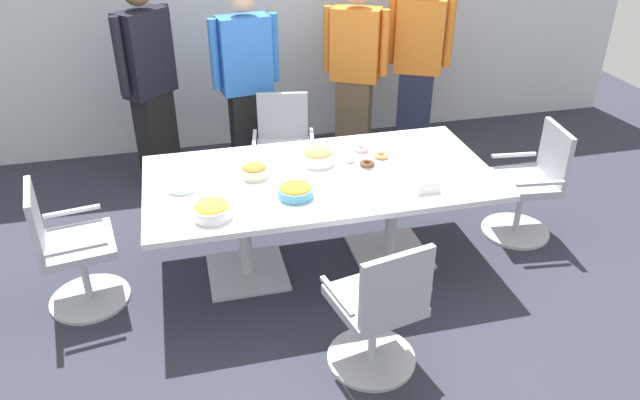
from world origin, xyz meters
TOP-DOWN VIEW (x-y plane):
  - ground_plane at (0.00, 0.00)m, footprint 10.00×10.00m
  - back_wall at (0.00, 2.40)m, footprint 8.00×0.10m
  - conference_table at (0.00, 0.00)m, footprint 2.40×1.20m
  - office_chair_0 at (1.70, 0.04)m, footprint 0.60×0.60m
  - office_chair_1 at (-0.06, 1.10)m, footprint 0.63×0.63m
  - office_chair_2 at (-1.70, -0.05)m, footprint 0.62×0.62m
  - office_chair_3 at (0.08, -1.10)m, footprint 0.64×0.64m
  - person_standing_0 at (-1.12, 1.55)m, footprint 0.50×0.48m
  - person_standing_1 at (-0.29, 1.56)m, footprint 0.62×0.28m
  - person_standing_2 at (0.74, 1.65)m, footprint 0.57×0.40m
  - person_standing_3 at (1.36, 1.63)m, footprint 0.58×0.40m
  - snack_bowl_cookies at (0.03, 0.17)m, footprint 0.22×0.22m
  - snack_bowl_chips_orange at (-0.23, -0.26)m, footprint 0.23×0.23m
  - snack_bowl_pretzels at (-0.45, 0.08)m, footprint 0.18×0.18m
  - snack_bowl_chips_yellow at (-0.77, -0.39)m, footprint 0.24×0.24m
  - donut_platter at (0.37, 0.16)m, footprint 0.35×0.35m
  - plate_stack at (-0.94, 0.02)m, footprint 0.18×0.18m
  - napkin_pile at (0.63, -0.36)m, footprint 0.16×0.16m

SIDE VIEW (x-z plane):
  - ground_plane at x=0.00m, z-range -0.01..0.00m
  - office_chair_0 at x=1.70m, z-range -0.05..0.86m
  - office_chair_1 at x=-0.06m, z-range -0.05..0.86m
  - office_chair_2 at x=-1.70m, z-range -0.05..0.86m
  - office_chair_3 at x=0.08m, z-range -0.05..0.86m
  - conference_table at x=0.00m, z-range 0.25..1.00m
  - donut_platter at x=0.37m, z-range 0.75..0.79m
  - plate_stack at x=-0.94m, z-range 0.75..0.80m
  - napkin_pile at x=0.63m, z-range 0.75..0.83m
  - snack_bowl_chips_orange at x=-0.23m, z-range 0.75..0.84m
  - snack_bowl_pretzels at x=-0.45m, z-range 0.75..0.85m
  - snack_bowl_chips_yellow at x=-0.77m, z-range 0.75..0.86m
  - snack_bowl_cookies at x=0.03m, z-range 0.75..0.87m
  - person_standing_2 at x=0.74m, z-range 0.04..1.79m
  - person_standing_1 at x=-0.29m, z-range 0.04..1.80m
  - person_standing_3 at x=1.36m, z-range 0.05..1.87m
  - person_standing_0 at x=-1.12m, z-range 0.05..1.92m
  - back_wall at x=0.00m, z-range 0.00..2.80m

